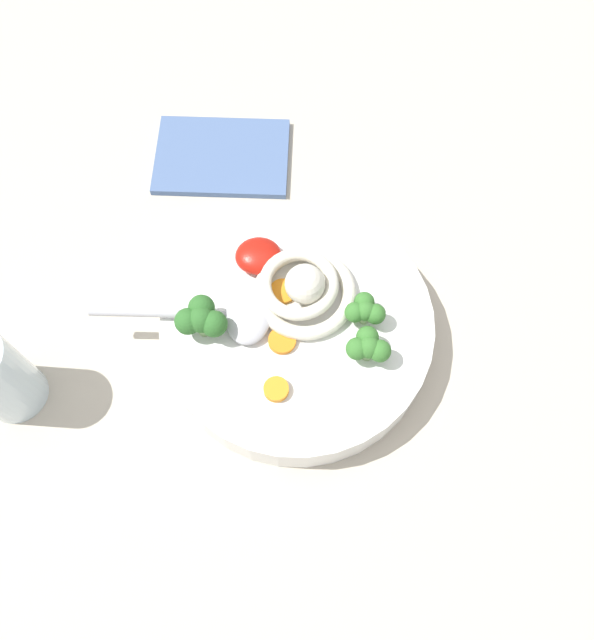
{
  "coord_description": "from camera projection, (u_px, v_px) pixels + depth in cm",
  "views": [
    {
      "loc": [
        2.54,
        22.26,
        63.67
      ],
      "look_at": [
        0.91,
        -2.14,
        8.22
      ],
      "focal_mm": 35.84,
      "sensor_mm": 36.0,
      "label": 1
    }
  ],
  "objects": [
    {
      "name": "table_slab",
      "position": [
        307.0,
        363.0,
        0.66
      ],
      "size": [
        112.12,
        112.12,
        3.72
      ],
      "primitive_type": "cube",
      "color": "#BCB29E",
      "rests_on": "ground"
    },
    {
      "name": "soup_bowl",
      "position": [
        297.0,
        329.0,
        0.63
      ],
      "size": [
        26.21,
        26.21,
        4.5
      ],
      "color": "white",
      "rests_on": "table_slab"
    },
    {
      "name": "carrot_slice_extra_b",
      "position": [
        283.0,
        291.0,
        0.62
      ],
      "size": [
        2.61,
        2.61,
        0.44
      ],
      "primitive_type": "cylinder",
      "color": "orange",
      "rests_on": "soup_bowl"
    },
    {
      "name": "carrot_slice_extra_a",
      "position": [
        282.0,
        344.0,
        0.59
      ],
      "size": [
        2.63,
        2.63,
        0.56
      ],
      "primitive_type": "cylinder",
      "color": "orange",
      "rests_on": "soup_bowl"
    },
    {
      "name": "broccoli_floret_right",
      "position": [
        365.0,
        310.0,
        0.59
      ],
      "size": [
        3.79,
        3.26,
        2.99
      ],
      "color": "#7A9E60",
      "rests_on": "soup_bowl"
    },
    {
      "name": "carrot_slice_far",
      "position": [
        276.0,
        389.0,
        0.57
      ],
      "size": [
        2.3,
        2.3,
        0.75
      ],
      "primitive_type": "cylinder",
      "color": "orange",
      "rests_on": "soup_bowl"
    },
    {
      "name": "noodle_pile",
      "position": [
        304.0,
        288.0,
        0.6
      ],
      "size": [
        10.84,
        10.63,
        4.36
      ],
      "color": "silver",
      "rests_on": "soup_bowl"
    },
    {
      "name": "chili_sauce_dollop",
      "position": [
        258.0,
        256.0,
        0.62
      ],
      "size": [
        4.54,
        4.08,
        2.04
      ],
      "primitive_type": "ellipsoid",
      "color": "#B2190F",
      "rests_on": "soup_bowl"
    },
    {
      "name": "soup_spoon",
      "position": [
        233.0,
        315.0,
        0.6
      ],
      "size": [
        17.44,
        6.38,
        1.6
      ],
      "rotation": [
        0.0,
        0.0,
        6.19
      ],
      "color": "#B7B7BC",
      "rests_on": "soup_bowl"
    },
    {
      "name": "broccoli_floret_front",
      "position": [
        368.0,
        346.0,
        0.57
      ],
      "size": [
        4.07,
        3.5,
        3.22
      ],
      "color": "#7A9E60",
      "rests_on": "soup_bowl"
    },
    {
      "name": "broccoli_floret_beside_noodles",
      "position": [
        201.0,
        318.0,
        0.58
      ],
      "size": [
        4.87,
        4.19,
        3.85
      ],
      "color": "#7A9E60",
      "rests_on": "soup_bowl"
    },
    {
      "name": "folded_napkin",
      "position": [
        222.0,
        156.0,
        0.73
      ],
      "size": [
        16.21,
        12.2,
        0.8
      ],
      "primitive_type": "cube",
      "rotation": [
        0.0,
        0.0,
        -0.1
      ],
      "color": "#4C6693",
      "rests_on": "table_slab"
    }
  ]
}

